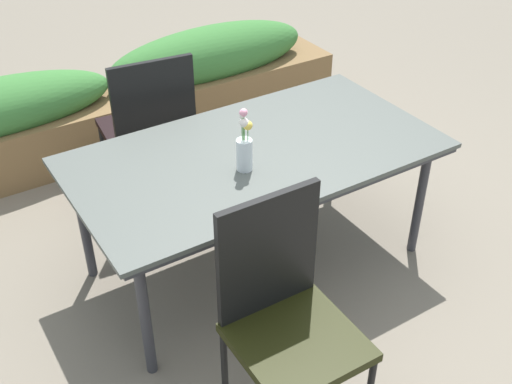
{
  "coord_description": "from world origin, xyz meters",
  "views": [
    {
      "loc": [
        -1.4,
        -2.2,
        2.3
      ],
      "look_at": [
        0.0,
        0.02,
        0.46
      ],
      "focal_mm": 44.48,
      "sensor_mm": 36.0,
      "label": 1
    }
  ],
  "objects_px": {
    "chair_near_left": "(285,310)",
    "dining_table": "(256,159)",
    "chair_far_side": "(149,124)",
    "planter_box": "(114,102)",
    "flower_vase": "(245,146)"
  },
  "relations": [
    {
      "from": "chair_near_left",
      "to": "chair_far_side",
      "type": "relative_size",
      "value": 1.06
    },
    {
      "from": "chair_far_side",
      "to": "planter_box",
      "type": "bearing_deg",
      "value": 92.11
    },
    {
      "from": "dining_table",
      "to": "planter_box",
      "type": "height_order",
      "value": "dining_table"
    },
    {
      "from": "chair_near_left",
      "to": "flower_vase",
      "type": "bearing_deg",
      "value": -109.6
    },
    {
      "from": "dining_table",
      "to": "planter_box",
      "type": "bearing_deg",
      "value": 95.16
    },
    {
      "from": "chair_near_left",
      "to": "flower_vase",
      "type": "distance_m",
      "value": 0.82
    },
    {
      "from": "dining_table",
      "to": "flower_vase",
      "type": "bearing_deg",
      "value": -139.75
    },
    {
      "from": "chair_far_side",
      "to": "flower_vase",
      "type": "relative_size",
      "value": 3.09
    },
    {
      "from": "chair_near_left",
      "to": "dining_table",
      "type": "bearing_deg",
      "value": -114.81
    },
    {
      "from": "dining_table",
      "to": "chair_near_left",
      "type": "relative_size",
      "value": 1.77
    },
    {
      "from": "chair_far_side",
      "to": "planter_box",
      "type": "xyz_separation_m",
      "value": [
        0.06,
        0.76,
        -0.2
      ]
    },
    {
      "from": "chair_far_side",
      "to": "flower_vase",
      "type": "bearing_deg",
      "value": -79.49
    },
    {
      "from": "flower_vase",
      "to": "chair_far_side",
      "type": "bearing_deg",
      "value": 94.15
    },
    {
      "from": "planter_box",
      "to": "flower_vase",
      "type": "bearing_deg",
      "value": -89.58
    },
    {
      "from": "flower_vase",
      "to": "planter_box",
      "type": "xyz_separation_m",
      "value": [
        -0.01,
        1.71,
        -0.5
      ]
    }
  ]
}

